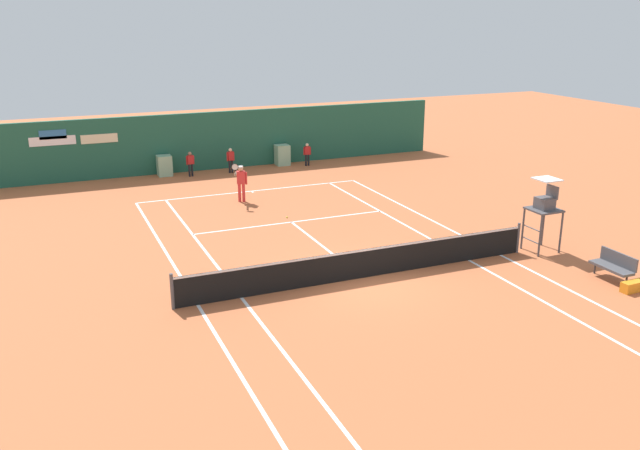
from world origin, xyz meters
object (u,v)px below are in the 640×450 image
player_on_baseline (241,180)px  ball_kid_right_post (307,153)px  ball_kid_left_post (231,159)px  ball_kid_centre_post (190,162)px  player_bench (614,265)px  tennis_ball_mid_court (287,217)px  equipment_bag (635,286)px  umpire_chair (545,205)px

player_on_baseline → ball_kid_right_post: size_ratio=1.48×
player_on_baseline → ball_kid_left_post: size_ratio=1.41×
ball_kid_right_post → ball_kid_centre_post: 6.41m
player_bench → tennis_ball_mid_court: bearing=34.7°
equipment_bag → ball_kid_centre_post: bearing=114.4°
equipment_bag → player_on_baseline: size_ratio=0.51×
umpire_chair → player_bench: size_ratio=1.83×
ball_kid_right_post → ball_kid_centre_post: bearing=10.2°
umpire_chair → tennis_ball_mid_court: size_ratio=38.34×
umpire_chair → ball_kid_right_post: bearing=8.6°
player_bench → player_on_baseline: bearing=31.2°
player_bench → ball_kid_left_post: 20.20m
ball_kid_centre_post → tennis_ball_mid_court: 8.99m
umpire_chair → player_on_baseline: (-7.82, 10.29, -0.69)m
equipment_bag → ball_kid_left_post: bearing=109.1°
player_on_baseline → ball_kid_right_post: player_on_baseline is taller
player_on_baseline → tennis_ball_mid_court: (0.98, -3.11, -0.94)m
player_on_baseline → ball_kid_centre_post: player_on_baseline is taller
equipment_bag → ball_kid_centre_post: ball_kid_centre_post is taller
player_bench → tennis_ball_mid_court: 12.45m
umpire_chair → equipment_bag: (0.20, -3.97, -1.50)m
player_bench → equipment_bag: 1.00m
ball_kid_left_post → ball_kid_right_post: (4.30, -0.00, -0.04)m
umpire_chair → player_bench: bearing=-175.3°
player_bench → tennis_ball_mid_court: (-7.09, 10.23, -0.48)m
umpire_chair → ball_kid_centre_post: 18.22m
umpire_chair → ball_kid_left_post: 17.30m
equipment_bag → ball_kid_left_post: ball_kid_left_post is taller
umpire_chair → ball_kid_left_post: bearing=22.8°
equipment_bag → ball_kid_right_post: bearing=97.5°
umpire_chair → player_bench: (0.25, -3.04, -1.15)m
tennis_ball_mid_court → ball_kid_centre_post: bearing=102.7°
player_bench → ball_kid_centre_post: bearing=25.5°
ball_kid_right_post → tennis_ball_mid_court: bearing=73.3°
player_on_baseline → ball_kid_left_post: bearing=-83.2°
player_bench → ball_kid_right_post: (-2.65, 18.96, 0.21)m
player_on_baseline → ball_kid_centre_post: size_ratio=1.44×
equipment_bag → player_on_baseline: bearing=119.4°
ball_kid_centre_post → tennis_ball_mid_court: bearing=96.0°
equipment_bag → tennis_ball_mid_court: bearing=122.3°
player_bench → tennis_ball_mid_court: player_bench is taller
ball_kid_left_post → tennis_ball_mid_court: size_ratio=19.19×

